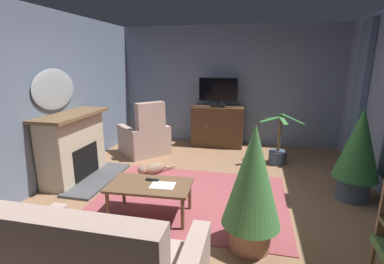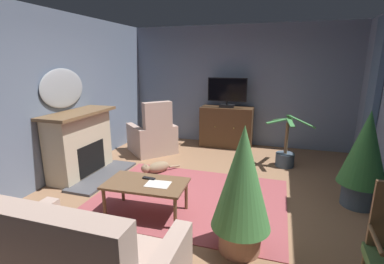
# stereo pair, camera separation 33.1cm
# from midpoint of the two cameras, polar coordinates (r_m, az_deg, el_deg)

# --- Properties ---
(ground_plane) EXTENTS (5.66, 6.55, 0.04)m
(ground_plane) POSITION_cam_midpoint_polar(r_m,az_deg,el_deg) (4.15, 0.29, -13.87)
(ground_plane) COLOR #936B4C
(wall_back) EXTENTS (5.66, 0.10, 2.73)m
(wall_back) POSITION_cam_midpoint_polar(r_m,az_deg,el_deg) (6.66, 5.95, 9.34)
(wall_back) COLOR slate
(wall_back) RESTS_ON ground_plane
(wall_left) EXTENTS (0.10, 6.55, 2.73)m
(wall_left) POSITION_cam_midpoint_polar(r_m,az_deg,el_deg) (4.93, -30.57, 5.67)
(wall_left) COLOR slate
(wall_left) RESTS_ON ground_plane
(curtain_panel_far) EXTENTS (0.10, 0.44, 2.29)m
(curtain_panel_far) POSITION_cam_midpoint_polar(r_m,az_deg,el_deg) (5.77, 29.94, 8.11)
(curtain_panel_far) COLOR slate
(rug_central) EXTENTS (2.71, 2.03, 0.01)m
(rug_central) POSITION_cam_midpoint_polar(r_m,az_deg,el_deg) (4.17, -2.56, -13.29)
(rug_central) COLOR #9E474C
(rug_central) RESTS_ON ground_plane
(fireplace) EXTENTS (0.92, 1.40, 1.12)m
(fireplace) POSITION_cam_midpoint_polar(r_m,az_deg,el_deg) (5.08, -24.66, -3.04)
(fireplace) COLOR #4C4C51
(fireplace) RESTS_ON ground_plane
(wall_mirror_oval) EXTENTS (0.06, 0.97, 0.65)m
(wall_mirror_oval) POSITION_cam_midpoint_polar(r_m,az_deg,el_deg) (5.06, -28.08, 7.70)
(wall_mirror_oval) COLOR #B2B7BF
(tv_cabinet) EXTENTS (1.17, 0.52, 0.92)m
(tv_cabinet) POSITION_cam_midpoint_polar(r_m,az_deg,el_deg) (6.49, 3.82, 0.97)
(tv_cabinet) COLOR #352315
(tv_cabinet) RESTS_ON ground_plane
(television) EXTENTS (0.87, 0.20, 0.66)m
(television) POSITION_cam_midpoint_polar(r_m,az_deg,el_deg) (6.30, 3.87, 8.26)
(television) COLOR black
(television) RESTS_ON tv_cabinet
(coffee_table) EXTENTS (1.06, 0.63, 0.44)m
(coffee_table) POSITION_cam_midpoint_polar(r_m,az_deg,el_deg) (3.63, -11.25, -11.16)
(coffee_table) COLOR brown
(coffee_table) RESTS_ON ground_plane
(tv_remote) EXTENTS (0.17, 0.06, 0.02)m
(tv_remote) POSITION_cam_midpoint_polar(r_m,az_deg,el_deg) (3.69, -10.73, -9.64)
(tv_remote) COLOR black
(tv_remote) RESTS_ON coffee_table
(folded_newspaper) EXTENTS (0.31, 0.24, 0.01)m
(folded_newspaper) POSITION_cam_midpoint_polar(r_m,az_deg,el_deg) (3.54, -8.75, -10.78)
(folded_newspaper) COLOR silver
(folded_newspaper) RESTS_ON coffee_table
(armchair_by_fireplace) EXTENTS (1.22, 1.21, 1.14)m
(armchair_by_fireplace) POSITION_cam_midpoint_polar(r_m,az_deg,el_deg) (6.04, -11.10, -1.25)
(armchair_by_fireplace) COLOR #BC9E8E
(armchair_by_fireplace) RESTS_ON ground_plane
(potted_plant_tall_palm_by_window) EXTENTS (0.60, 0.60, 1.34)m
(potted_plant_tall_palm_by_window) POSITION_cam_midpoint_polar(r_m,az_deg,el_deg) (4.42, 29.12, -3.29)
(potted_plant_tall_palm_by_window) COLOR #3D4C5B
(potted_plant_tall_palm_by_window) RESTS_ON ground_plane
(potted_plant_small_fern_corner) EXTENTS (0.61, 0.61, 1.36)m
(potted_plant_small_fern_corner) POSITION_cam_midpoint_polar(r_m,az_deg,el_deg) (2.90, 9.08, -10.33)
(potted_plant_small_fern_corner) COLOR #99664C
(potted_plant_small_fern_corner) RESTS_ON ground_plane
(potted_plant_on_hearth_side) EXTENTS (0.86, 0.84, 0.99)m
(potted_plant_on_hearth_side) POSITION_cam_midpoint_polar(r_m,az_deg,el_deg) (5.59, 15.57, -4.06)
(potted_plant_on_hearth_side) COLOR #3D4C5B
(potted_plant_on_hearth_side) RESTS_ON ground_plane
(cat) EXTENTS (0.53, 0.59, 0.22)m
(cat) POSITION_cam_midpoint_polar(r_m,az_deg,el_deg) (5.00, -9.89, -7.41)
(cat) COLOR #937A5B
(cat) RESTS_ON ground_plane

